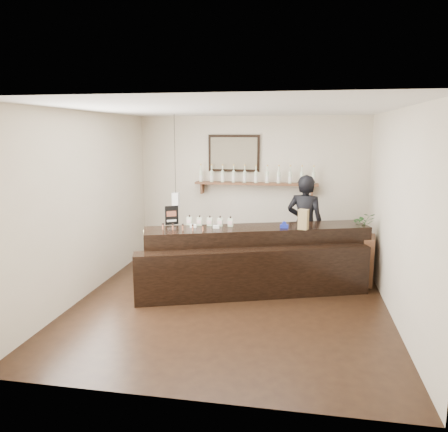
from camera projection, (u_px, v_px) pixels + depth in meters
name	position (u px, v px, depth m)	size (l,w,h in m)	color
ground	(231.00, 301.00, 6.52)	(5.00, 5.00, 0.00)	black
room_shell	(232.00, 188.00, 6.20)	(5.00, 5.00, 5.00)	beige
back_wall_decor	(243.00, 170.00, 8.52)	(2.66, 0.96, 1.69)	#55331D
counter	(256.00, 261.00, 6.93)	(3.59, 2.07, 1.17)	black
promo_sign	(172.00, 215.00, 7.11)	(0.20, 0.14, 0.31)	black
paper_bag	(303.00, 219.00, 6.75)	(0.17, 0.15, 0.31)	olive
tape_dispenser	(284.00, 225.00, 6.86)	(0.13, 0.06, 0.11)	#1725A6
side_cabinet	(361.00, 259.00, 7.28)	(0.47, 0.60, 0.80)	#55331D
potted_plant	(363.00, 224.00, 7.17)	(0.36, 0.31, 0.40)	#2B6127
shopkeeper	(305.00, 218.00, 7.65)	(0.73, 0.48, 2.00)	black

